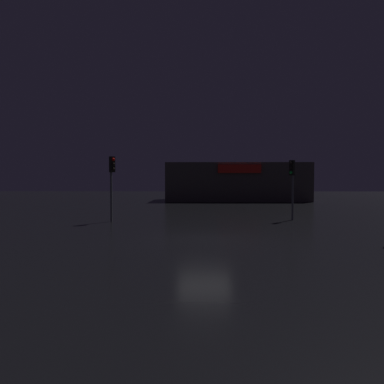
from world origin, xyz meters
TOP-DOWN VIEW (x-y plane):
  - ground_plane at (0.00, 0.00)m, footprint 120.00×120.00m
  - store_building at (4.64, 28.76)m, footprint 17.94×7.36m
  - traffic_signal_opposite at (6.13, 7.39)m, footprint 0.41×0.43m
  - traffic_signal_cross_left at (-5.99, 6.26)m, footprint 0.42×0.42m

SIDE VIEW (x-z plane):
  - ground_plane at x=0.00m, z-range 0.00..0.00m
  - store_building at x=4.64m, z-range 0.00..4.84m
  - traffic_signal_opposite at x=6.13m, z-range 0.95..5.06m
  - traffic_signal_cross_left at x=-5.99m, z-range 0.93..5.24m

